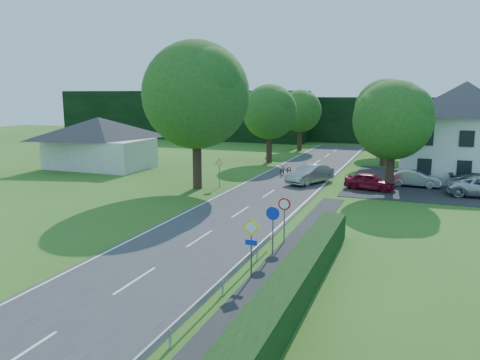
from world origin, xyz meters
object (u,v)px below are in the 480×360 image
at_px(motorcycle, 286,169).
at_px(parked_car_grey, 479,182).
at_px(parked_car_red, 370,181).
at_px(parasol, 437,171).
at_px(streetlight, 388,133).
at_px(moving_car, 310,174).
at_px(parked_car_silver_a, 415,178).

height_order(motorcycle, parked_car_grey, parked_car_grey).
height_order(parked_car_red, parasol, parasol).
relative_size(streetlight, parked_car_grey, 1.85).
distance_m(streetlight, parked_car_red, 4.24).
relative_size(streetlight, parked_car_red, 2.04).
distance_m(moving_car, parked_car_red, 5.11).
distance_m(parked_car_silver_a, parked_car_grey, 4.75).
bearing_deg(parked_car_grey, parked_car_silver_a, 108.83).
xyz_separation_m(motorcycle, parked_car_silver_a, (11.39, -1.53, 0.14)).
distance_m(motorcycle, parked_car_red, 9.08).
bearing_deg(parked_car_silver_a, parasol, -23.72).
distance_m(motorcycle, parked_car_grey, 16.14).
relative_size(streetlight, moving_car, 1.67).
bearing_deg(streetlight, moving_car, -173.07).
relative_size(moving_car, parasol, 2.50).
height_order(streetlight, parked_car_red, streetlight).
distance_m(moving_car, parasol, 11.30).
distance_m(parked_car_red, parked_car_grey, 8.67).
relative_size(streetlight, parasol, 4.18).
xyz_separation_m(moving_car, parked_car_silver_a, (8.36, 1.74, -0.12)).
height_order(moving_car, parked_car_grey, moving_car).
distance_m(streetlight, motorcycle, 10.20).
bearing_deg(moving_car, motorcycle, 156.73).
relative_size(parked_car_silver_a, parasol, 2.11).
relative_size(streetlight, parked_car_silver_a, 1.98).
relative_size(parked_car_red, parasol, 2.05).
height_order(motorcycle, parked_car_silver_a, parked_car_silver_a).
relative_size(moving_car, parked_car_silver_a, 1.19).
bearing_deg(parked_car_grey, motorcycle, 98.96).
bearing_deg(parasol, parked_car_grey, -43.44).
xyz_separation_m(streetlight, parked_car_red, (-1.04, -1.67, -3.76)).
bearing_deg(parasol, motorcycle, -172.14).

